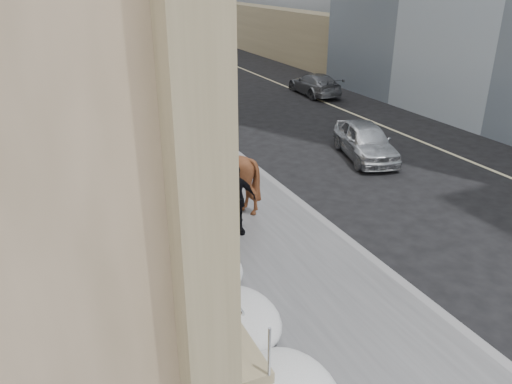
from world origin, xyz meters
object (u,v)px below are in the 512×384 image
mounted_horse_left (217,249)px  car_silver (365,141)px  pedestrian (235,200)px  car_grey (314,84)px  mounted_horse_right (215,171)px

mounted_horse_left → car_silver: 10.45m
mounted_horse_left → car_silver: size_ratio=0.65×
pedestrian → car_grey: bearing=60.7°
car_silver → car_grey: car_silver is taller
mounted_horse_left → mounted_horse_right: size_ratio=0.94×
car_silver → car_grey: bearing=85.5°
mounted_horse_left → mounted_horse_right: (1.39, 3.94, 0.18)m
car_silver → car_grey: (3.90, 10.47, -0.06)m
pedestrian → car_silver: bearing=36.8°
car_silver → mounted_horse_right: bearing=-146.1°
mounted_horse_left → pedestrian: bearing=-101.4°
mounted_horse_left → car_grey: mounted_horse_left is taller
car_silver → car_grey: size_ratio=0.93×
mounted_horse_right → car_grey: 16.78m
mounted_horse_left → car_grey: (12.28, 16.68, -0.55)m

